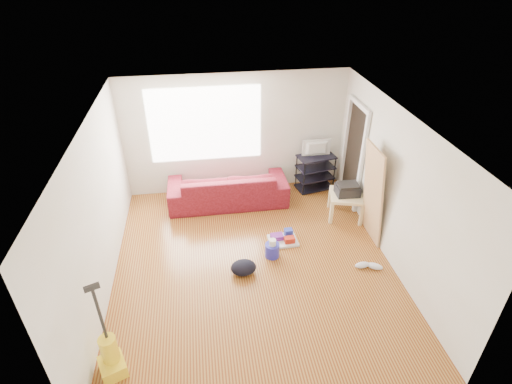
{
  "coord_description": "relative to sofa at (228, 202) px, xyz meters",
  "views": [
    {
      "loc": [
        -0.7,
        -4.94,
        4.54
      ],
      "look_at": [
        0.13,
        0.6,
        1.03
      ],
      "focal_mm": 28.0,
      "sensor_mm": 36.0,
      "label": 1
    }
  ],
  "objects": [
    {
      "name": "vacuum",
      "position": [
        -1.76,
        -3.61,
        0.26
      ],
      "size": [
        0.4,
        0.42,
        1.4
      ],
      "rotation": [
        0.0,
        0.0,
        0.38
      ],
      "color": "yellow",
      "rests_on": "ground"
    },
    {
      "name": "cleaning_tray",
      "position": [
        0.86,
        -1.43,
        0.05
      ],
      "size": [
        0.52,
        0.42,
        0.18
      ],
      "rotation": [
        0.0,
        0.0,
        0.05
      ],
      "color": "silver",
      "rests_on": "ground"
    },
    {
      "name": "sofa",
      "position": [
        0.0,
        0.0,
        0.0
      ],
      "size": [
        2.38,
        0.93,
        0.7
      ],
      "primitive_type": "imported",
      "rotation": [
        0.0,
        0.0,
        3.14
      ],
      "color": "#48080F",
      "rests_on": "ground"
    },
    {
      "name": "toilet_paper",
      "position": [
        0.58,
        -1.8,
        0.18
      ],
      "size": [
        0.12,
        0.12,
        0.11
      ],
      "primitive_type": "cylinder",
      "color": "silver",
      "rests_on": "bucket"
    },
    {
      "name": "tv",
      "position": [
        1.89,
        0.27,
        0.94
      ],
      "size": [
        0.6,
        0.08,
        0.35
      ],
      "primitive_type": "imported",
      "rotation": [
        0.0,
        0.0,
        3.14
      ],
      "color": "black",
      "rests_on": "tv_stand"
    },
    {
      "name": "backpack",
      "position": [
        0.05,
        -2.13,
        0.0
      ],
      "size": [
        0.41,
        0.33,
        0.23
      ],
      "primitive_type": "ellipsoid",
      "rotation": [
        0.0,
        0.0,
        0.0
      ],
      "color": "black",
      "rests_on": "ground"
    },
    {
      "name": "tv_stand",
      "position": [
        1.89,
        0.27,
        0.39
      ],
      "size": [
        0.84,
        0.58,
        0.77
      ],
      "rotation": [
        0.0,
        0.0,
        0.2
      ],
      "color": "black",
      "rests_on": "ground"
    },
    {
      "name": "sneakers",
      "position": [
        2.09,
        -2.33,
        0.05
      ],
      "size": [
        0.46,
        0.23,
        0.1
      ],
      "rotation": [
        0.0,
        0.0,
        -0.38
      ],
      "color": "silver",
      "rests_on": "ground"
    },
    {
      "name": "room",
      "position": [
        0.31,
        -1.8,
        1.25
      ],
      "size": [
        4.51,
        5.01,
        2.51
      ],
      "color": "maroon",
      "rests_on": "ground"
    },
    {
      "name": "bucket",
      "position": [
        0.58,
        -1.79,
        0.0
      ],
      "size": [
        0.32,
        0.32,
        0.25
      ],
      "primitive_type": "cylinder",
      "rotation": [
        0.0,
        0.0,
        -0.36
      ],
      "color": "#2526AA",
      "rests_on": "ground"
    },
    {
      "name": "printer",
      "position": [
        2.19,
        -0.84,
        0.61
      ],
      "size": [
        0.44,
        0.34,
        0.23
      ],
      "rotation": [
        0.0,
        0.0,
        -0.02
      ],
      "color": "black",
      "rests_on": "side_table"
    },
    {
      "name": "side_table",
      "position": [
        2.19,
        -0.84,
        0.42
      ],
      "size": [
        0.75,
        0.75,
        0.5
      ],
      "rotation": [
        0.0,
        0.0,
        -0.26
      ],
      "color": "beige",
      "rests_on": "ground"
    },
    {
      "name": "door_panel",
      "position": [
        2.37,
        -1.51,
        0.0
      ],
      "size": [
        0.22,
        0.72,
        1.79
      ],
      "primitive_type": "cube",
      "rotation": [
        0.0,
        -0.1,
        0.0
      ],
      "color": "tan",
      "rests_on": "ground"
    }
  ]
}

